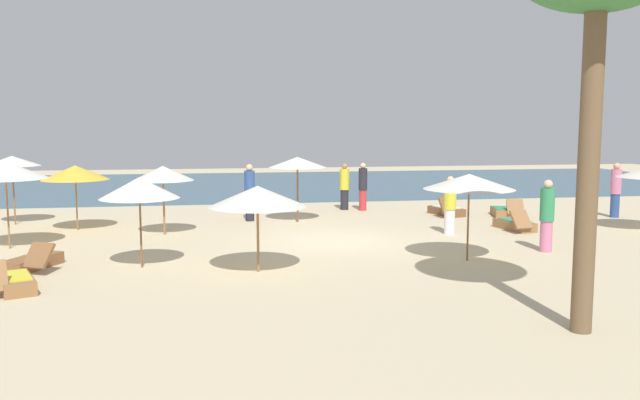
% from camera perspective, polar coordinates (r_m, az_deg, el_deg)
% --- Properties ---
extents(ground_plane, '(60.00, 60.00, 0.00)m').
position_cam_1_polar(ground_plane, '(18.82, 1.25, -3.60)').
color(ground_plane, beige).
extents(ocean_water, '(48.00, 16.00, 0.06)m').
position_cam_1_polar(ocean_water, '(35.51, -3.81, 1.36)').
color(ocean_water, '#3D6075').
rests_on(ocean_water, ground_plane).
extents(umbrella_0, '(1.78, 1.78, 2.28)m').
position_cam_1_polar(umbrella_0, '(23.88, -25.07, 3.07)').
color(umbrella_0, brown).
rests_on(umbrella_0, ground_plane).
extents(umbrella_1, '(2.17, 2.17, 2.34)m').
position_cam_1_polar(umbrella_1, '(19.38, -25.53, 2.33)').
color(umbrella_1, olive).
rests_on(umbrella_1, ground_plane).
extents(umbrella_3, '(1.83, 1.83, 2.08)m').
position_cam_1_polar(umbrella_3, '(20.24, -13.41, 2.26)').
color(umbrella_3, olive).
rests_on(umbrella_3, ground_plane).
extents(umbrella_4, '(2.22, 2.22, 1.96)m').
position_cam_1_polar(umbrella_4, '(14.86, -5.42, 0.32)').
color(umbrella_4, olive).
rests_on(umbrella_4, ground_plane).
extents(umbrella_5, '(2.06, 2.06, 2.04)m').
position_cam_1_polar(umbrella_5, '(21.88, -20.39, 2.23)').
color(umbrella_5, olive).
rests_on(umbrella_5, ground_plane).
extents(umbrella_6, '(2.21, 2.21, 2.14)m').
position_cam_1_polar(umbrella_6, '(16.36, 12.76, 1.56)').
color(umbrella_6, brown).
rests_on(umbrella_6, ground_plane).
extents(umbrella_7, '(1.94, 1.94, 2.21)m').
position_cam_1_polar(umbrella_7, '(22.19, -1.96, 3.27)').
color(umbrella_7, brown).
rests_on(umbrella_7, ground_plane).
extents(umbrella_8, '(1.84, 1.84, 2.12)m').
position_cam_1_polar(umbrella_8, '(15.78, -15.34, 1.01)').
color(umbrella_8, brown).
rests_on(umbrella_8, ground_plane).
extents(lounger_0, '(0.89, 1.76, 0.70)m').
position_cam_1_polar(lounger_0, '(21.64, 16.50, -2.03)').
color(lounger_0, olive).
rests_on(lounger_0, ground_plane).
extents(lounger_1, '(1.26, 1.77, 0.69)m').
position_cam_1_polar(lounger_1, '(16.70, -23.54, -4.92)').
color(lounger_1, brown).
rests_on(lounger_1, ground_plane).
extents(lounger_2, '(1.06, 1.74, 0.74)m').
position_cam_1_polar(lounger_2, '(24.41, 10.87, -0.89)').
color(lounger_2, brown).
rests_on(lounger_2, ground_plane).
extents(lounger_3, '(1.16, 1.74, 0.73)m').
position_cam_1_polar(lounger_3, '(14.74, -24.94, -6.46)').
color(lounger_3, olive).
rests_on(lounger_3, ground_plane).
extents(lounger_4, '(1.02, 1.79, 0.68)m').
position_cam_1_polar(lounger_4, '(24.60, 15.51, -0.97)').
color(lounger_4, olive).
rests_on(lounger_4, ground_plane).
extents(person_0, '(0.51, 0.51, 1.79)m').
position_cam_1_polar(person_0, '(25.45, 2.13, 1.17)').
color(person_0, '#26262D').
rests_on(person_0, ground_plane).
extents(person_1, '(0.43, 0.43, 1.83)m').
position_cam_1_polar(person_1, '(25.25, 3.73, 1.19)').
color(person_1, '#BF3338').
rests_on(person_1, ground_plane).
extents(person_2, '(0.50, 0.50, 1.94)m').
position_cam_1_polar(person_2, '(25.61, 24.18, 0.81)').
color(person_2, '#2D4C8C').
rests_on(person_2, ground_plane).
extents(person_3, '(0.42, 0.42, 1.76)m').
position_cam_1_polar(person_3, '(20.27, 11.16, -0.45)').
color(person_3, white).
rests_on(person_3, ground_plane).
extents(person_4, '(0.45, 0.45, 1.95)m').
position_cam_1_polar(person_4, '(22.66, -6.10, 0.68)').
color(person_4, '#26262D').
rests_on(person_4, ground_plane).
extents(person_5, '(0.41, 0.41, 1.90)m').
position_cam_1_polar(person_5, '(18.18, 19.01, -1.28)').
color(person_5, '#D17299').
rests_on(person_5, ground_plane).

